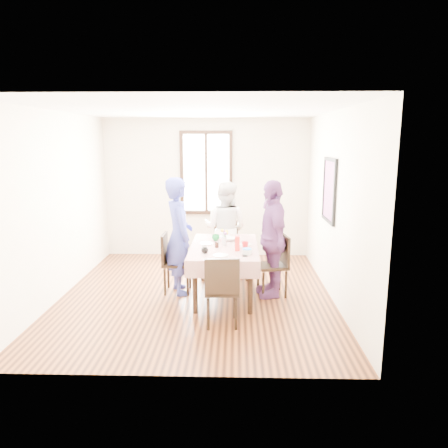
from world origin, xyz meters
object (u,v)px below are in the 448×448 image
(chair_near, at_px, (222,290))
(dining_table, at_px, (224,271))
(chair_left, at_px, (177,263))
(person_left, at_px, (178,236))
(person_far, at_px, (226,229))
(person_right, at_px, (271,239))
(chair_far, at_px, (226,249))
(chair_right, at_px, (272,265))

(chair_near, bearing_deg, dining_table, 86.96)
(chair_left, distance_m, person_left, 0.42)
(dining_table, distance_m, person_left, 0.87)
(dining_table, distance_m, chair_near, 1.01)
(chair_near, bearing_deg, person_far, 86.96)
(person_right, bearing_deg, person_left, -102.56)
(chair_left, xyz_separation_m, person_left, (0.02, -0.00, 0.42))
(dining_table, height_order, chair_near, chair_near)
(person_left, bearing_deg, chair_far, -59.63)
(chair_far, height_order, chair_near, same)
(chair_right, height_order, person_right, person_right)
(chair_left, relative_size, chair_far, 1.00)
(chair_left, bearing_deg, person_far, 139.98)
(chair_far, height_order, person_left, person_left)
(dining_table, relative_size, chair_left, 1.61)
(person_right, bearing_deg, chair_far, -152.96)
(chair_near, relative_size, person_far, 0.56)
(chair_near, bearing_deg, person_left, 118.19)
(dining_table, xyz_separation_m, person_right, (0.69, 0.05, 0.49))
(person_far, bearing_deg, dining_table, 111.46)
(chair_near, distance_m, person_right, 1.33)
(dining_table, bearing_deg, person_right, 3.77)
(dining_table, height_order, person_right, person_right)
(chair_left, relative_size, chair_right, 1.00)
(chair_left, xyz_separation_m, person_right, (1.41, -0.09, 0.41))
(chair_right, relative_size, person_far, 0.56)
(chair_near, xyz_separation_m, person_right, (0.69, 1.05, 0.41))
(dining_table, xyz_separation_m, chair_left, (-0.71, 0.14, 0.08))
(chair_near, distance_m, person_left, 1.41)
(chair_right, xyz_separation_m, person_far, (-0.71, 0.94, 0.35))
(chair_far, xyz_separation_m, person_right, (0.69, -0.96, 0.41))
(dining_table, xyz_separation_m, chair_right, (0.71, 0.05, 0.08))
(chair_left, xyz_separation_m, person_far, (0.71, 0.85, 0.35))
(dining_table, distance_m, person_right, 0.85)
(chair_right, bearing_deg, chair_left, 76.51)
(chair_left, distance_m, person_right, 1.47)
(chair_left, bearing_deg, person_left, 89.92)
(person_left, height_order, person_right, person_left)
(chair_right, bearing_deg, dining_table, 83.85)
(chair_near, relative_size, person_left, 0.52)
(dining_table, relative_size, chair_far, 1.61)
(chair_left, bearing_deg, person_right, 86.20)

